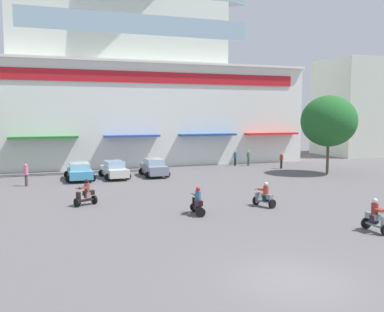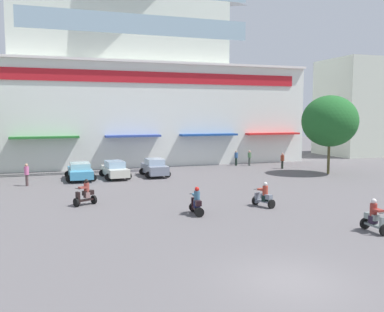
{
  "view_description": "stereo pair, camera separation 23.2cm",
  "coord_description": "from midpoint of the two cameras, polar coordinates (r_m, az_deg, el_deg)",
  "views": [
    {
      "loc": [
        -7.33,
        -11.36,
        5.44
      ],
      "look_at": [
        2.33,
        17.23,
        2.39
      ],
      "focal_mm": 38.77,
      "sensor_mm": 36.0,
      "label": 1
    },
    {
      "loc": [
        -7.11,
        -11.43,
        5.44
      ],
      "look_at": [
        2.33,
        17.23,
        2.39
      ],
      "focal_mm": 38.77,
      "sensor_mm": 36.0,
      "label": 2
    }
  ],
  "objects": [
    {
      "name": "ground_plane",
      "position": [
        26.02,
        -2.14,
        -6.31
      ],
      "size": [
        128.0,
        128.0,
        0.0
      ],
      "primitive_type": "plane",
      "color": "#5C585B"
    },
    {
      "name": "colonial_building",
      "position": [
        49.09,
        -10.31,
        9.91
      ],
      "size": [
        39.9,
        19.28,
        21.57
      ],
      "color": "white",
      "rests_on": "ground"
    },
    {
      "name": "flank_building_right",
      "position": [
        60.1,
        21.89,
        6.17
      ],
      "size": [
        9.62,
        8.13,
        12.58
      ],
      "color": "beige",
      "rests_on": "ground"
    },
    {
      "name": "plaza_tree_1",
      "position": [
        39.63,
        18.15,
        4.59
      ],
      "size": [
        5.03,
        4.95,
        7.14
      ],
      "color": "brown",
      "rests_on": "ground"
    },
    {
      "name": "parked_car_0",
      "position": [
        35.74,
        -15.41,
        -2.03
      ],
      "size": [
        2.46,
        4.48,
        1.41
      ],
      "color": "#4294BF",
      "rests_on": "ground"
    },
    {
      "name": "parked_car_1",
      "position": [
        36.01,
        -10.83,
        -1.84
      ],
      "size": [
        2.45,
        4.45,
        1.47
      ],
      "color": "beige",
      "rests_on": "ground"
    },
    {
      "name": "parked_car_2",
      "position": [
        36.58,
        -5.43,
        -1.58
      ],
      "size": [
        2.29,
        3.89,
        1.55
      ],
      "color": "slate",
      "rests_on": "ground"
    },
    {
      "name": "scooter_rider_0",
      "position": [
        25.68,
        -14.65,
        -5.16
      ],
      "size": [
        1.43,
        1.08,
        1.58
      ],
      "color": "black",
      "rests_on": "ground"
    },
    {
      "name": "scooter_rider_1",
      "position": [
        24.89,
        9.69,
        -5.52
      ],
      "size": [
        0.97,
        1.49,
        1.49
      ],
      "color": "black",
      "rests_on": "ground"
    },
    {
      "name": "scooter_rider_2",
      "position": [
        21.15,
        23.69,
        -7.85
      ],
      "size": [
        0.54,
        1.39,
        1.56
      ],
      "color": "black",
      "rests_on": "ground"
    },
    {
      "name": "scooter_rider_4",
      "position": [
        22.63,
        0.48,
        -6.48
      ],
      "size": [
        0.64,
        1.45,
        1.55
      ],
      "color": "black",
      "rests_on": "ground"
    },
    {
      "name": "pedestrian_0",
      "position": [
        44.34,
        7.62,
        -0.12
      ],
      "size": [
        0.51,
        0.51,
        1.62
      ],
      "color": "#404942",
      "rests_on": "ground"
    },
    {
      "name": "pedestrian_1",
      "position": [
        44.14,
        5.81,
        -0.15
      ],
      "size": [
        0.46,
        0.46,
        1.61
      ],
      "color": "black",
      "rests_on": "ground"
    },
    {
      "name": "pedestrian_2",
      "position": [
        42.47,
        12.04,
        -0.5
      ],
      "size": [
        0.45,
        0.45,
        1.58
      ],
      "color": "black",
      "rests_on": "ground"
    },
    {
      "name": "pedestrian_3",
      "position": [
        33.85,
        -22.05,
        -2.22
      ],
      "size": [
        0.48,
        0.48,
        1.72
      ],
      "color": "#513C3D",
      "rests_on": "ground"
    }
  ]
}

